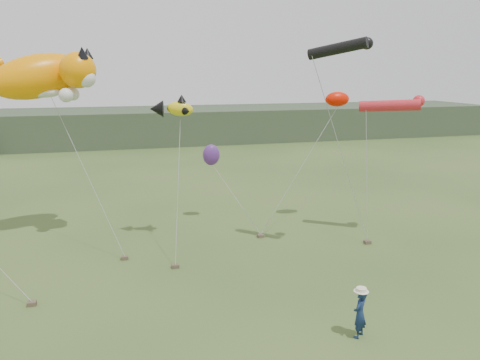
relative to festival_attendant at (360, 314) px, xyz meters
name	(u,v)px	position (x,y,z in m)	size (l,w,h in m)	color
ground	(271,315)	(-2.39, 2.09, -0.84)	(120.00, 120.00, 0.00)	#385123
headland	(132,127)	(-5.50, 46.78, 1.08)	(90.00, 13.00, 4.00)	#2D3D28
festival_attendant	(360,314)	(0.00, 0.00, 0.00)	(0.61, 0.40, 1.68)	#132448
sandbag_anchors	(204,258)	(-3.81, 7.73, -0.75)	(15.93, 5.13, 0.17)	brown
cat_kite	(47,76)	(-10.58, 12.95, 7.58)	(6.28, 3.77, 3.02)	#FF8F00
fish_kite	(171,108)	(-4.72, 10.75, 6.01)	(2.23, 1.47, 1.12)	yellow
tube_kites	(375,83)	(4.77, 8.02, 7.25)	(6.60, 3.76, 3.53)	black
misc_kites	(277,126)	(1.44, 12.63, 4.76)	(7.96, 2.96, 4.25)	red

